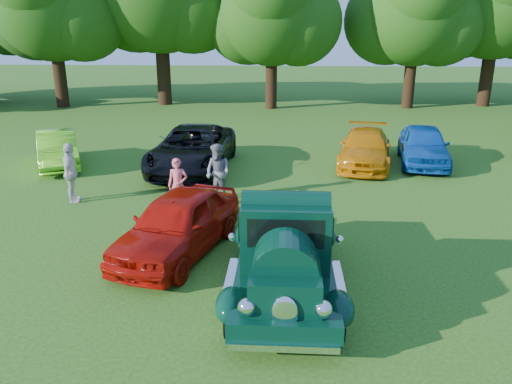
# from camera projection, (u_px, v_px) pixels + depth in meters

# --- Properties ---
(ground) EXTENTS (120.00, 120.00, 0.00)m
(ground) POSITION_uv_depth(u_px,v_px,m) (279.00, 272.00, 10.84)
(ground) COLOR #1F5213
(ground) RESTS_ON ground
(hero_pickup) EXTENTS (2.35, 5.05, 1.97)m
(hero_pickup) POSITION_uv_depth(u_px,v_px,m) (285.00, 250.00, 9.90)
(hero_pickup) COLOR black
(hero_pickup) RESTS_ON ground
(red_convertible) EXTENTS (2.85, 4.57, 1.45)m
(red_convertible) POSITION_uv_depth(u_px,v_px,m) (178.00, 223.00, 11.58)
(red_convertible) COLOR #9D0D06
(red_convertible) RESTS_ON ground
(back_car_lime) EXTENTS (2.96, 4.16, 1.30)m
(back_car_lime) POSITION_uv_depth(u_px,v_px,m) (58.00, 149.00, 18.90)
(back_car_lime) COLOR #60CB1B
(back_car_lime) RESTS_ON ground
(back_car_black) EXTENTS (2.79, 5.77, 1.58)m
(back_car_black) POSITION_uv_depth(u_px,v_px,m) (192.00, 149.00, 18.35)
(back_car_black) COLOR black
(back_car_black) RESTS_ON ground
(back_car_orange) EXTENTS (2.67, 4.85, 1.33)m
(back_car_orange) POSITION_uv_depth(u_px,v_px,m) (365.00, 148.00, 19.01)
(back_car_orange) COLOR #C67306
(back_car_orange) RESTS_ON ground
(back_car_blue) EXTENTS (2.36, 4.53, 1.47)m
(back_car_blue) POSITION_uv_depth(u_px,v_px,m) (423.00, 145.00, 19.17)
(back_car_blue) COLOR #0E429D
(back_car_blue) RESTS_ON ground
(spectator_pink) EXTENTS (0.62, 0.45, 1.56)m
(spectator_pink) POSITION_uv_depth(u_px,v_px,m) (178.00, 185.00, 14.18)
(spectator_pink) COLOR #D95961
(spectator_pink) RESTS_ON ground
(spectator_grey) EXTENTS (1.07, 1.03, 1.74)m
(spectator_grey) POSITION_uv_depth(u_px,v_px,m) (218.00, 173.00, 15.06)
(spectator_grey) COLOR slate
(spectator_grey) RESTS_ON ground
(spectator_white) EXTENTS (0.68, 1.13, 1.81)m
(spectator_white) POSITION_uv_depth(u_px,v_px,m) (71.00, 173.00, 14.91)
(spectator_white) COLOR beige
(spectator_white) RESTS_ON ground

